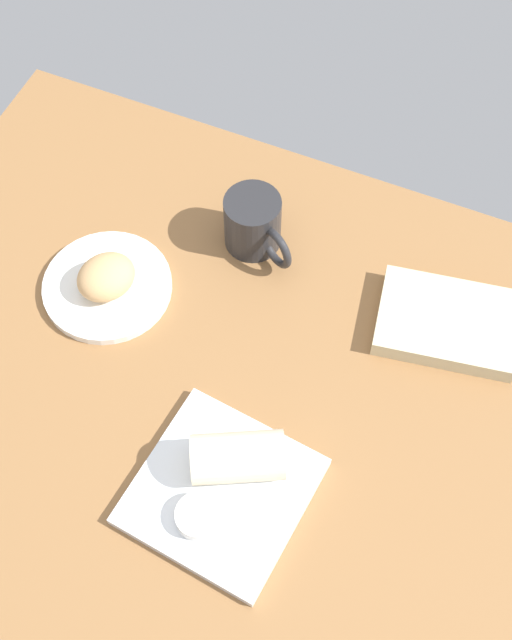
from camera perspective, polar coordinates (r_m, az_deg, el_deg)
dining_table at (r=120.29cm, az=-2.69°, el=-5.40°), size 110.00×90.00×4.00cm
round_plate at (r=127.98cm, az=-9.91°, el=2.23°), size 19.11×19.11×1.40cm
scone_pastry at (r=124.90cm, az=-10.00°, el=2.86°), size 10.76×11.27×5.26cm
square_plate at (r=112.38cm, az=-2.33°, el=-11.38°), size 23.31×23.31×1.60cm
sauce_cup at (r=109.48cm, az=-3.88°, el=-12.97°), size 5.86×5.86×2.10cm
breakfast_wrap at (r=109.56cm, az=-1.21°, el=-9.16°), size 13.55×11.17×6.51cm
book_stack at (r=125.04cm, az=12.69°, el=-0.17°), size 21.97×16.98×2.93cm
coffee_mug at (r=127.52cm, az=-0.12°, el=6.48°), size 12.56×9.54×9.38cm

